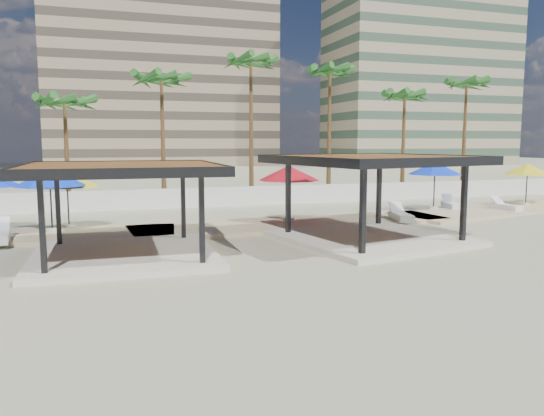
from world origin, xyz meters
The scene contains 21 objects.
ground centered at (0.00, 0.00, 0.00)m, with size 200.00×200.00×0.00m, color tan.
promenade centered at (2.00, 7.67, 0.06)m, with size 44.45×7.97×0.24m.
boundary_wall centered at (0.00, 16.00, 0.60)m, with size 56.00×0.30×1.20m, color silver.
building_mid centered at (4.00, 78.00, 14.27)m, with size 38.00×16.00×30.40m.
building_east centered at (48.00, 66.00, 17.27)m, with size 32.00×15.00×36.40m.
pavilion_central centered at (3.51, 2.13, 2.12)m, with size 8.21×8.21×3.56m.
pavilion_west centered at (-6.42, 1.98, 2.00)m, with size 6.79×6.79×3.35m.
umbrella_b centered at (-8.59, 8.82, 2.38)m, with size 3.00×3.00×2.56m.
umbrella_c centered at (1.84, 7.61, 2.54)m, with size 4.04×4.04×2.75m.
umbrella_d centered at (11.52, 9.20, 2.57)m, with size 3.14×3.14×2.78m.
umbrella_e centered at (18.31, 9.20, 2.40)m, with size 3.40×3.40×2.58m.
umbrella_f centered at (-9.23, 7.75, 2.54)m, with size 3.83×3.83×2.75m.
lounger_b centered at (7.25, 5.91, 0.38)m, with size 1.17×2.26×0.82m.
lounger_c centered at (15.29, 7.53, 0.36)m, with size 0.81×1.98×0.73m.
lounger_d centered at (12.81, 9.24, 0.36)m, with size 1.17×2.11×0.76m.
palm_c centered at (-9.00, 18.10, 6.30)m, with size 3.00×3.00×7.35m.
palm_d centered at (-3.00, 18.90, 7.87)m, with size 3.00×3.00×9.02m.
palm_e centered at (3.00, 18.40, 9.13)m, with size 3.00×3.00×10.37m.
palm_f centered at (9.00, 18.60, 8.76)m, with size 3.00×3.00×9.97m.
palm_g centered at (15.00, 18.20, 7.28)m, with size 3.00×3.00×8.39m.
palm_h centered at (21.00, 18.80, 8.38)m, with size 3.00×3.00×9.56m.
Camera 1 is at (-7.25, -17.24, 4.10)m, focal length 35.00 mm.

